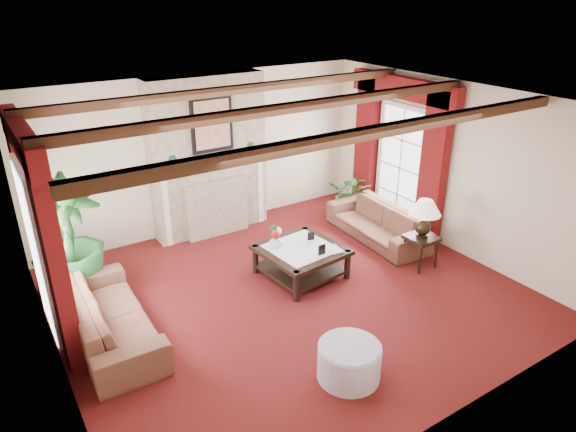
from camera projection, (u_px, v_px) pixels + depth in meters
floor at (290, 294)px, 7.23m from camera, size 6.00×6.00×0.00m
ceiling at (291, 103)px, 6.13m from camera, size 6.00×6.00×0.00m
back_wall at (203, 154)px, 8.79m from camera, size 6.00×0.02×2.70m
left_wall at (43, 269)px, 5.20m from camera, size 0.02×5.50×2.70m
right_wall at (449, 166)px, 8.16m from camera, size 0.02×5.50×2.70m
ceiling_beams at (291, 108)px, 6.15m from camera, size 6.00×3.00×0.12m
fireplace at (203, 74)px, 8.09m from camera, size 2.00×0.52×2.70m
french_door_left at (16, 169)px, 5.67m from camera, size 0.10×1.10×2.16m
french_door_right at (407, 106)px, 8.59m from camera, size 0.10×1.10×2.16m
curtains_left at (19, 130)px, 5.55m from camera, size 0.20×2.40×2.55m
curtains_right at (404, 82)px, 8.37m from camera, size 0.20×2.40×2.55m
sofa_left at (109, 308)px, 6.19m from camera, size 2.16×0.72×0.83m
sofa_right at (377, 217)px, 8.71m from camera, size 2.03×0.79×0.77m
potted_palm at (72, 265)px, 7.03m from camera, size 1.72×2.14×0.96m
small_plant at (351, 199)px, 9.57m from camera, size 1.60×1.61×0.68m
coffee_table at (301, 262)px, 7.62m from camera, size 1.22×1.22×0.46m
side_table at (420, 251)px, 7.87m from camera, size 0.54×0.54×0.51m
ottoman at (349, 362)px, 5.63m from camera, size 0.70×0.70×0.41m
table_lamp at (424, 218)px, 7.64m from camera, size 0.48×0.48×0.61m
flower_vase at (276, 241)px, 7.53m from camera, size 0.34×0.34×0.19m
book at (328, 243)px, 7.38m from camera, size 0.20×0.08×0.26m
photo_frame_a at (322, 250)px, 7.31m from camera, size 0.12×0.02×0.16m
photo_frame_b at (311, 236)px, 7.73m from camera, size 0.11×0.05×0.14m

